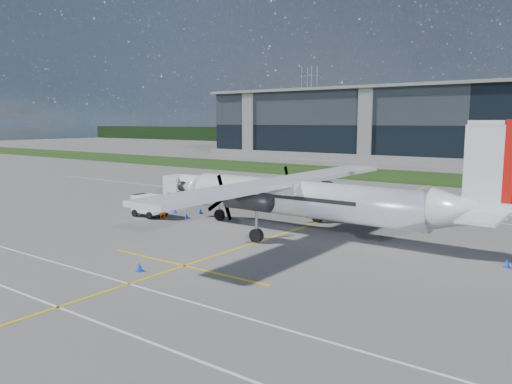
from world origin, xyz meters
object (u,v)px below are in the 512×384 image
at_px(baggage_tug, 149,206).
at_px(safety_cone_nose_stbd, 200,211).
at_px(pylon_west, 309,105).
at_px(safety_cone_fwd, 175,210).
at_px(turboprop_aircraft, 314,178).
at_px(ground_crew_person, 163,207).
at_px(fuel_tanker_truck, 190,188).
at_px(safety_cone_portwing, 140,267).
at_px(safety_cone_stbdwing, 363,203).
at_px(safety_cone_nose_port, 187,216).
at_px(safety_cone_tail, 507,263).

xyz_separation_m(baggage_tug, safety_cone_nose_stbd, (2.70, 3.59, -0.69)).
relative_size(pylon_west, safety_cone_fwd, 60.00).
bearing_deg(turboprop_aircraft, safety_cone_fwd, 178.58).
bearing_deg(ground_crew_person, safety_cone_nose_stbd, 8.45).
height_order(fuel_tanker_truck, safety_cone_portwing, fuel_tanker_truck).
relative_size(safety_cone_nose_stbd, safety_cone_stbdwing, 1.00).
xyz_separation_m(ground_crew_person, safety_cone_nose_port, (1.53, 1.30, -0.77)).
height_order(baggage_tug, ground_crew_person, ground_crew_person).
relative_size(safety_cone_portwing, safety_cone_nose_stbd, 1.00).
height_order(pylon_west, safety_cone_portwing, pylon_west).
height_order(safety_cone_nose_port, safety_cone_fwd, same).
height_order(pylon_west, safety_cone_fwd, pylon_west).
xyz_separation_m(safety_cone_fwd, safety_cone_tail, (27.61, -1.06, 0.00)).
bearing_deg(safety_cone_fwd, safety_cone_stbdwing, 48.55).
bearing_deg(safety_cone_tail, pylon_west, 123.98).
distance_m(turboprop_aircraft, ground_crew_person, 13.85).
distance_m(safety_cone_nose_stbd, safety_cone_fwd, 2.40).
height_order(fuel_tanker_truck, safety_cone_stbdwing, fuel_tanker_truck).
relative_size(pylon_west, safety_cone_stbdwing, 60.00).
bearing_deg(safety_cone_nose_stbd, safety_cone_tail, -4.80).
bearing_deg(safety_cone_portwing, safety_cone_nose_stbd, 121.56).
bearing_deg(safety_cone_portwing, ground_crew_person, 131.90).
xyz_separation_m(pylon_west, safety_cone_nose_port, (73.21, -145.72, -14.75)).
bearing_deg(safety_cone_fwd, ground_crew_person, -64.33).
xyz_separation_m(pylon_west, safety_cone_portwing, (81.71, -158.20, -14.75)).
distance_m(safety_cone_fwd, safety_cone_stbdwing, 18.33).
xyz_separation_m(ground_crew_person, safety_cone_tail, (26.32, 1.63, -0.77)).
height_order(safety_cone_portwing, safety_cone_tail, same).
bearing_deg(safety_cone_fwd, fuel_tanker_truck, 122.40).
height_order(fuel_tanker_truck, ground_crew_person, fuel_tanker_truck).
distance_m(turboprop_aircraft, safety_cone_nose_stbd, 13.12).
xyz_separation_m(safety_cone_nose_port, safety_cone_tail, (24.79, 0.33, 0.00)).
xyz_separation_m(safety_cone_portwing, safety_cone_nose_stbd, (-9.18, 14.95, 0.00)).
relative_size(fuel_tanker_truck, safety_cone_stbdwing, 14.60).
relative_size(baggage_tug, safety_cone_tail, 6.26).
bearing_deg(baggage_tug, turboprop_aircraft, 8.10).
relative_size(ground_crew_person, safety_cone_portwing, 4.08).
bearing_deg(pylon_west, turboprop_aircraft, -59.58).
bearing_deg(safety_cone_nose_stbd, pylon_west, 116.85).
height_order(fuel_tanker_truck, safety_cone_fwd, fuel_tanker_truck).
relative_size(pylon_west, ground_crew_person, 14.72).
relative_size(safety_cone_fwd, safety_cone_stbdwing, 1.00).
xyz_separation_m(turboprop_aircraft, ground_crew_person, (-13.28, -2.33, -3.16)).
xyz_separation_m(fuel_tanker_truck, safety_cone_fwd, (3.77, -5.94, -1.12)).
height_order(ground_crew_person, safety_cone_nose_port, ground_crew_person).
height_order(turboprop_aircraft, safety_cone_tail, turboprop_aircraft).
bearing_deg(ground_crew_person, safety_cone_stbdwing, -12.32).
xyz_separation_m(baggage_tug, safety_cone_nose_port, (3.38, 1.13, -0.69)).
bearing_deg(safety_cone_tail, safety_cone_portwing, -141.82).
bearing_deg(ground_crew_person, pylon_west, 47.09).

